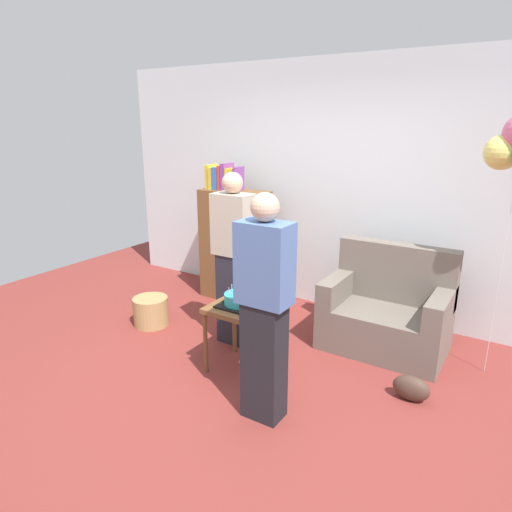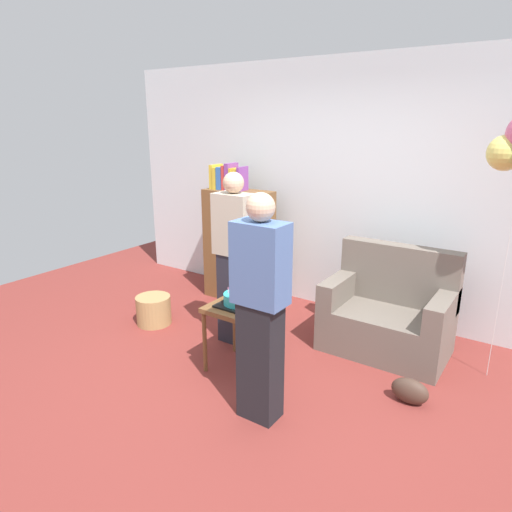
{
  "view_description": "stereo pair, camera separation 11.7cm",
  "coord_description": "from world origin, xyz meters",
  "px_view_note": "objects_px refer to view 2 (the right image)",
  "views": [
    {
      "loc": [
        1.77,
        -2.57,
        2.06
      ],
      "look_at": [
        -0.21,
        0.55,
        0.95
      ],
      "focal_mm": 31.74,
      "sensor_mm": 36.0,
      "label": 1
    },
    {
      "loc": [
        1.87,
        -2.5,
        2.06
      ],
      "look_at": [
        -0.21,
        0.55,
        0.95
      ],
      "focal_mm": 31.74,
      "sensor_mm": 36.0,
      "label": 2
    }
  ],
  "objects_px": {
    "birthday_cake": "(239,300)",
    "person_holding_cake": "(260,310)",
    "wicker_basket": "(154,310)",
    "handbag": "(410,391)",
    "bookshelf": "(238,242)",
    "person_blowing_candles": "(235,259)",
    "couch": "(388,315)",
    "side_table": "(239,315)"
  },
  "relations": [
    {
      "from": "birthday_cake",
      "to": "wicker_basket",
      "type": "bearing_deg",
      "value": 170.69
    },
    {
      "from": "couch",
      "to": "birthday_cake",
      "type": "bearing_deg",
      "value": -131.43
    },
    {
      "from": "person_holding_cake",
      "to": "couch",
      "type": "bearing_deg",
      "value": -83.44
    },
    {
      "from": "bookshelf",
      "to": "person_holding_cake",
      "type": "height_order",
      "value": "person_holding_cake"
    },
    {
      "from": "wicker_basket",
      "to": "handbag",
      "type": "relative_size",
      "value": 1.29
    },
    {
      "from": "wicker_basket",
      "to": "handbag",
      "type": "xyz_separation_m",
      "value": [
        2.65,
        0.1,
        -0.05
      ]
    },
    {
      "from": "bookshelf",
      "to": "couch",
      "type": "bearing_deg",
      "value": -7.61
    },
    {
      "from": "couch",
      "to": "handbag",
      "type": "height_order",
      "value": "couch"
    },
    {
      "from": "couch",
      "to": "side_table",
      "type": "distance_m",
      "value": 1.42
    },
    {
      "from": "birthday_cake",
      "to": "bookshelf",
      "type": "bearing_deg",
      "value": 126.65
    },
    {
      "from": "couch",
      "to": "side_table",
      "type": "height_order",
      "value": "couch"
    },
    {
      "from": "person_holding_cake",
      "to": "birthday_cake",
      "type": "bearing_deg",
      "value": -19.31
    },
    {
      "from": "wicker_basket",
      "to": "person_holding_cake",
      "type": "bearing_deg",
      "value": -20.28
    },
    {
      "from": "bookshelf",
      "to": "handbag",
      "type": "xyz_separation_m",
      "value": [
        2.34,
        -1.0,
        -0.59
      ]
    },
    {
      "from": "handbag",
      "to": "person_blowing_candles",
      "type": "bearing_deg",
      "value": 177.43
    },
    {
      "from": "couch",
      "to": "wicker_basket",
      "type": "relative_size",
      "value": 3.06
    },
    {
      "from": "person_holding_cake",
      "to": "person_blowing_candles",
      "type": "bearing_deg",
      "value": -22.67
    },
    {
      "from": "birthday_cake",
      "to": "person_blowing_candles",
      "type": "bearing_deg",
      "value": 130.83
    },
    {
      "from": "side_table",
      "to": "person_blowing_candles",
      "type": "relative_size",
      "value": 0.36
    },
    {
      "from": "bookshelf",
      "to": "side_table",
      "type": "relative_size",
      "value": 2.75
    },
    {
      "from": "wicker_basket",
      "to": "handbag",
      "type": "height_order",
      "value": "wicker_basket"
    },
    {
      "from": "couch",
      "to": "birthday_cake",
      "type": "distance_m",
      "value": 1.44
    },
    {
      "from": "birthday_cake",
      "to": "person_blowing_candles",
      "type": "distance_m",
      "value": 0.55
    },
    {
      "from": "bookshelf",
      "to": "side_table",
      "type": "bearing_deg",
      "value": -53.35
    },
    {
      "from": "person_holding_cake",
      "to": "handbag",
      "type": "relative_size",
      "value": 5.82
    },
    {
      "from": "side_table",
      "to": "person_holding_cake",
      "type": "relative_size",
      "value": 0.36
    },
    {
      "from": "wicker_basket",
      "to": "couch",
      "type": "bearing_deg",
      "value": 20.97
    },
    {
      "from": "person_holding_cake",
      "to": "handbag",
      "type": "xyz_separation_m",
      "value": [
        0.85,
        0.76,
        -0.73
      ]
    },
    {
      "from": "wicker_basket",
      "to": "handbag",
      "type": "bearing_deg",
      "value": 2.19
    },
    {
      "from": "couch",
      "to": "birthday_cake",
      "type": "height_order",
      "value": "couch"
    },
    {
      "from": "person_blowing_candles",
      "to": "handbag",
      "type": "relative_size",
      "value": 5.82
    },
    {
      "from": "birthday_cake",
      "to": "person_holding_cake",
      "type": "bearing_deg",
      "value": -41.32
    },
    {
      "from": "person_holding_cake",
      "to": "wicker_basket",
      "type": "height_order",
      "value": "person_holding_cake"
    },
    {
      "from": "wicker_basket",
      "to": "handbag",
      "type": "distance_m",
      "value": 2.65
    },
    {
      "from": "bookshelf",
      "to": "person_blowing_candles",
      "type": "relative_size",
      "value": 0.98
    },
    {
      "from": "wicker_basket",
      "to": "bookshelf",
      "type": "bearing_deg",
      "value": 74.67
    },
    {
      "from": "side_table",
      "to": "person_blowing_candles",
      "type": "xyz_separation_m",
      "value": [
        -0.33,
        0.39,
        0.34
      ]
    },
    {
      "from": "side_table",
      "to": "person_blowing_candles",
      "type": "height_order",
      "value": "person_blowing_candles"
    },
    {
      "from": "bookshelf",
      "to": "person_blowing_candles",
      "type": "bearing_deg",
      "value": -55.25
    },
    {
      "from": "side_table",
      "to": "birthday_cake",
      "type": "xyz_separation_m",
      "value": [
        -0.0,
        -0.0,
        0.14
      ]
    },
    {
      "from": "person_blowing_candles",
      "to": "handbag",
      "type": "distance_m",
      "value": 1.86
    },
    {
      "from": "person_blowing_candles",
      "to": "handbag",
      "type": "bearing_deg",
      "value": 3.03
    }
  ]
}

